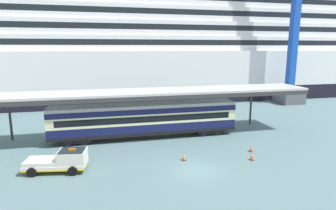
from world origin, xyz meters
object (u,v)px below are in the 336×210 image
object	(u,v)px
traffic_cone_mid	(251,148)
traffic_cone_far	(184,157)
service_truck	(62,160)
train_carriage	(145,119)
traffic_cone_near	(252,156)
cruise_ship	(135,41)

from	to	relation	value
traffic_cone_mid	traffic_cone_far	size ratio (longest dim) A/B	1.03
service_truck	traffic_cone_mid	xyz separation A→B (m)	(18.41, 0.49, -0.64)
train_carriage	service_truck	world-z (taller)	train_carriage
train_carriage	traffic_cone_far	size ratio (longest dim) A/B	31.23
service_truck	traffic_cone_near	xyz separation A→B (m)	(17.33, -1.59, -0.60)
traffic_cone_mid	service_truck	bearing A→B (deg)	-178.48
traffic_cone_mid	train_carriage	bearing A→B (deg)	144.23
service_truck	train_carriage	bearing A→B (deg)	41.69
service_truck	traffic_cone_mid	bearing A→B (deg)	1.52
cruise_ship	traffic_cone_near	xyz separation A→B (m)	(6.13, -39.31, -11.47)
cruise_ship	train_carriage	size ratio (longest dim) A/B	7.78
train_carriage	traffic_cone_near	distance (m)	12.86
cruise_ship	traffic_cone_mid	distance (m)	39.63
traffic_cone_near	traffic_cone_mid	size ratio (longest dim) A/B	1.10
service_truck	traffic_cone_far	bearing A→B (deg)	-0.80
service_truck	traffic_cone_near	distance (m)	17.42
train_carriage	cruise_ship	bearing A→B (deg)	84.93
cruise_ship	train_carriage	bearing A→B (deg)	-95.07
cruise_ship	train_carriage	xyz separation A→B (m)	(-2.67, -30.12, -9.55)
cruise_ship	train_carriage	distance (m)	31.71
service_truck	traffic_cone_far	xyz separation A→B (m)	(10.99, -0.15, -0.65)
train_carriage	service_truck	size ratio (longest dim) A/B	3.97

